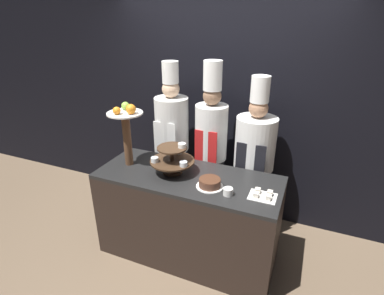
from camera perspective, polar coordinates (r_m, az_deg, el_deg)
The scene contains 11 objects.
ground_plane at distance 3.13m, azimuth -3.47°, elevation -23.20°, with size 14.00×14.00×0.00m, color brown.
wall_back at distance 3.48m, azimuth 5.66°, elevation 8.91°, with size 10.00×0.06×2.80m.
buffet_counter at distance 3.06m, azimuth -0.75°, elevation -12.93°, with size 1.74×0.70×0.92m.
tiered_stand at distance 2.81m, azimuth -3.73°, elevation -2.08°, with size 0.42×0.42×0.30m.
fruit_pedestal at distance 2.93m, azimuth -12.39°, elevation 4.06°, with size 0.34×0.34×0.63m.
cake_round at distance 2.63m, azimuth 3.40°, elevation -6.78°, with size 0.24×0.24×0.08m.
cup_white at distance 2.53m, azimuth 6.88°, elevation -8.35°, with size 0.08×0.08×0.06m.
cake_square_tray at distance 2.56m, azimuth 13.33°, elevation -8.81°, with size 0.22×0.18×0.05m.
chef_left at distance 3.42m, azimuth -3.81°, elevation 2.00°, with size 0.37×0.37×1.86m.
chef_center_left at distance 3.24m, azimuth 3.61°, elevation 1.00°, with size 0.34×0.34×1.89m.
chef_center_right at distance 3.17m, azimuth 11.73°, elevation -1.72°, with size 0.41×0.41×1.78m.
Camera 1 is at (0.99, -1.90, 2.29)m, focal length 28.00 mm.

